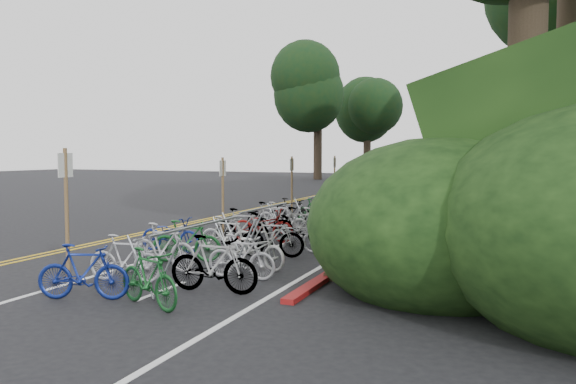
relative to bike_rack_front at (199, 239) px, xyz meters
name	(u,v)px	position (x,y,z in m)	size (l,w,h in m)	color
ground	(103,261)	(-3.35, 1.04, -0.88)	(120.00, 120.00, 0.00)	black
road_markings	(284,218)	(-2.72, 11.14, -0.87)	(7.47, 80.00, 0.01)	gold
red_curb	(418,217)	(2.35, 13.04, -0.83)	(0.25, 28.00, 0.10)	maroon
bike_rack_front	(199,239)	(0.00, 0.00, 0.00)	(1.15, 3.32, 1.18)	#8F939A
bike_racks_rest	(359,194)	(-0.35, 14.04, -0.02)	(1.14, 23.00, 1.17)	#8F939A
signpost_near	(66,206)	(-2.57, -0.93, 0.69)	(0.08, 0.40, 2.74)	brown
signposts_rest	(315,179)	(-2.75, 15.04, 0.55)	(0.08, 18.40, 2.50)	brown
bike_front	(170,234)	(-2.55, 2.75, -0.41)	(1.77, 0.62, 0.93)	navy
bike_valet	(264,231)	(-0.39, 4.05, -0.37)	(3.14, 13.79, 1.09)	navy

